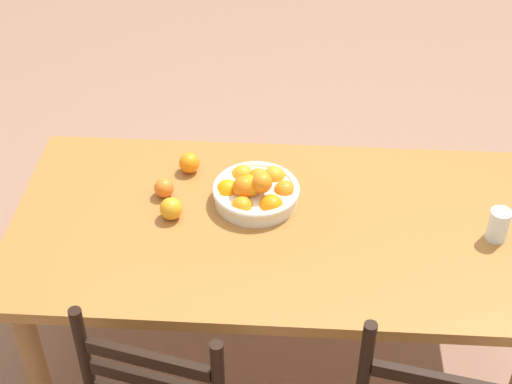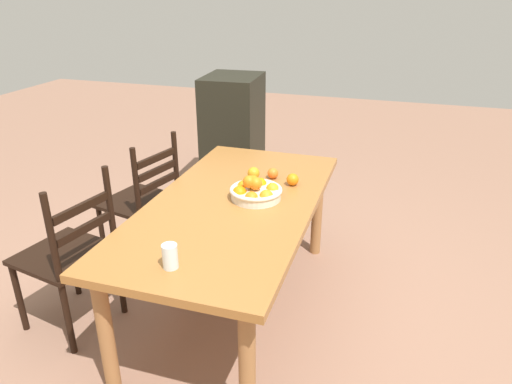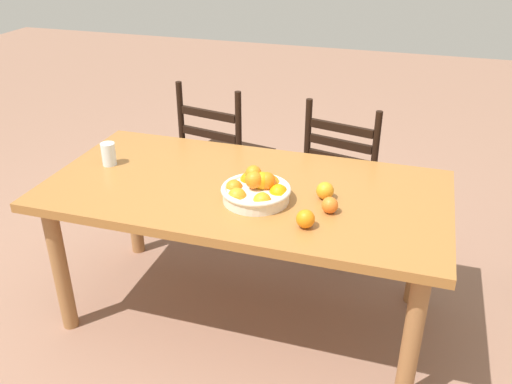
{
  "view_description": "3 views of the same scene",
  "coord_description": "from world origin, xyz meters",
  "px_view_note": "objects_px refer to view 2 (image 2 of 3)",
  "views": [
    {
      "loc": [
        -0.04,
        1.93,
        2.42
      ],
      "look_at": [
        0.09,
        -0.11,
        0.76
      ],
      "focal_mm": 54.14,
      "sensor_mm": 36.0,
      "label": 1
    },
    {
      "loc": [
        -2.26,
        -0.85,
        1.86
      ],
      "look_at": [
        0.09,
        -0.11,
        0.76
      ],
      "focal_mm": 33.33,
      "sensor_mm": 36.0,
      "label": 2
    },
    {
      "loc": [
        0.7,
        -2.07,
        1.83
      ],
      "look_at": [
        0.09,
        -0.11,
        0.76
      ],
      "focal_mm": 38.24,
      "sensor_mm": 36.0,
      "label": 3
    }
  ],
  "objects_px": {
    "orange_loose_1": "(273,173)",
    "orange_loose_0": "(254,173)",
    "dining_table": "(233,216)",
    "chair_near_window": "(70,257)",
    "chair_by_cabinet": "(144,202)",
    "orange_loose_2": "(293,179)",
    "cabinet": "(233,134)",
    "fruit_bowl": "(255,191)",
    "drinking_glass": "(170,256)"
  },
  "relations": [
    {
      "from": "orange_loose_1",
      "to": "orange_loose_0",
      "type": "bearing_deg",
      "value": 110.29
    },
    {
      "from": "dining_table",
      "to": "chair_near_window",
      "type": "xyz_separation_m",
      "value": [
        -0.41,
        0.82,
        -0.18
      ]
    },
    {
      "from": "chair_by_cabinet",
      "to": "orange_loose_2",
      "type": "bearing_deg",
      "value": 101.95
    },
    {
      "from": "dining_table",
      "to": "orange_loose_2",
      "type": "distance_m",
      "value": 0.44
    },
    {
      "from": "cabinet",
      "to": "orange_loose_1",
      "type": "distance_m",
      "value": 1.57
    },
    {
      "from": "orange_loose_0",
      "to": "orange_loose_2",
      "type": "xyz_separation_m",
      "value": [
        -0.03,
        -0.26,
        -0.0
      ]
    },
    {
      "from": "cabinet",
      "to": "fruit_bowl",
      "type": "relative_size",
      "value": 3.62
    },
    {
      "from": "orange_loose_0",
      "to": "orange_loose_1",
      "type": "distance_m",
      "value": 0.12
    },
    {
      "from": "chair_near_window",
      "to": "orange_loose_2",
      "type": "xyz_separation_m",
      "value": [
        0.75,
        -1.08,
        0.3
      ]
    },
    {
      "from": "cabinet",
      "to": "fruit_bowl",
      "type": "bearing_deg",
      "value": -159.18
    },
    {
      "from": "dining_table",
      "to": "chair_by_cabinet",
      "type": "xyz_separation_m",
      "value": [
        0.36,
        0.8,
        -0.18
      ]
    },
    {
      "from": "orange_loose_0",
      "to": "drinking_glass",
      "type": "relative_size",
      "value": 0.68
    },
    {
      "from": "orange_loose_2",
      "to": "drinking_glass",
      "type": "distance_m",
      "value": 1.08
    },
    {
      "from": "chair_near_window",
      "to": "cabinet",
      "type": "relative_size",
      "value": 0.88
    },
    {
      "from": "orange_loose_1",
      "to": "drinking_glass",
      "type": "relative_size",
      "value": 0.62
    },
    {
      "from": "fruit_bowl",
      "to": "orange_loose_1",
      "type": "height_order",
      "value": "fruit_bowl"
    },
    {
      "from": "cabinet",
      "to": "fruit_bowl",
      "type": "distance_m",
      "value": 1.85
    },
    {
      "from": "chair_by_cabinet",
      "to": "cabinet",
      "type": "distance_m",
      "value": 1.42
    },
    {
      "from": "orange_loose_2",
      "to": "chair_near_window",
      "type": "bearing_deg",
      "value": 124.54
    },
    {
      "from": "orange_loose_2",
      "to": "cabinet",
      "type": "bearing_deg",
      "value": 32.42
    },
    {
      "from": "fruit_bowl",
      "to": "orange_loose_2",
      "type": "distance_m",
      "value": 0.3
    },
    {
      "from": "fruit_bowl",
      "to": "drinking_glass",
      "type": "bearing_deg",
      "value": 170.34
    },
    {
      "from": "orange_loose_1",
      "to": "chair_near_window",
      "type": "bearing_deg",
      "value": 130.93
    },
    {
      "from": "chair_by_cabinet",
      "to": "fruit_bowl",
      "type": "xyz_separation_m",
      "value": [
        -0.27,
        -0.9,
        0.32
      ]
    },
    {
      "from": "fruit_bowl",
      "to": "orange_loose_2",
      "type": "xyz_separation_m",
      "value": [
        0.25,
        -0.16,
        -0.01
      ]
    },
    {
      "from": "cabinet",
      "to": "drinking_glass",
      "type": "xyz_separation_m",
      "value": [
        -2.47,
        -0.61,
        0.23
      ]
    },
    {
      "from": "chair_near_window",
      "to": "orange_loose_0",
      "type": "relative_size",
      "value": 12.51
    },
    {
      "from": "chair_near_window",
      "to": "orange_loose_0",
      "type": "distance_m",
      "value": 1.17
    },
    {
      "from": "chair_near_window",
      "to": "chair_by_cabinet",
      "type": "bearing_deg",
      "value": -170.71
    },
    {
      "from": "chair_by_cabinet",
      "to": "drinking_glass",
      "type": "distance_m",
      "value": 1.35
    },
    {
      "from": "dining_table",
      "to": "fruit_bowl",
      "type": "bearing_deg",
      "value": -50.62
    },
    {
      "from": "chair_by_cabinet",
      "to": "fruit_bowl",
      "type": "relative_size",
      "value": 3.09
    },
    {
      "from": "chair_near_window",
      "to": "drinking_glass",
      "type": "relative_size",
      "value": 8.56
    },
    {
      "from": "dining_table",
      "to": "cabinet",
      "type": "xyz_separation_m",
      "value": [
        1.76,
        0.64,
        -0.09
      ]
    },
    {
      "from": "orange_loose_0",
      "to": "drinking_glass",
      "type": "distance_m",
      "value": 1.07
    },
    {
      "from": "chair_near_window",
      "to": "cabinet",
      "type": "height_order",
      "value": "cabinet"
    },
    {
      "from": "orange_loose_2",
      "to": "drinking_glass",
      "type": "relative_size",
      "value": 0.67
    },
    {
      "from": "chair_near_window",
      "to": "orange_loose_1",
      "type": "distance_m",
      "value": 1.28
    },
    {
      "from": "chair_near_window",
      "to": "drinking_glass",
      "type": "bearing_deg",
      "value": 80.84
    },
    {
      "from": "drinking_glass",
      "to": "fruit_bowl",
      "type": "bearing_deg",
      "value": -9.66
    },
    {
      "from": "cabinet",
      "to": "orange_loose_2",
      "type": "height_order",
      "value": "cabinet"
    },
    {
      "from": "orange_loose_2",
      "to": "orange_loose_0",
      "type": "bearing_deg",
      "value": 83.88
    },
    {
      "from": "cabinet",
      "to": "orange_loose_1",
      "type": "bearing_deg",
      "value": -153.91
    },
    {
      "from": "chair_near_window",
      "to": "orange_loose_0",
      "type": "xyz_separation_m",
      "value": [
        0.77,
        -0.83,
        0.3
      ]
    },
    {
      "from": "dining_table",
      "to": "chair_near_window",
      "type": "relative_size",
      "value": 1.89
    },
    {
      "from": "chair_near_window",
      "to": "orange_loose_2",
      "type": "distance_m",
      "value": 1.35
    },
    {
      "from": "cabinet",
      "to": "orange_loose_2",
      "type": "bearing_deg",
      "value": -150.83
    },
    {
      "from": "chair_near_window",
      "to": "orange_loose_1",
      "type": "relative_size",
      "value": 13.9
    },
    {
      "from": "chair_near_window",
      "to": "chair_by_cabinet",
      "type": "height_order",
      "value": "chair_near_window"
    },
    {
      "from": "orange_loose_2",
      "to": "orange_loose_1",
      "type": "bearing_deg",
      "value": 64.12
    }
  ]
}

